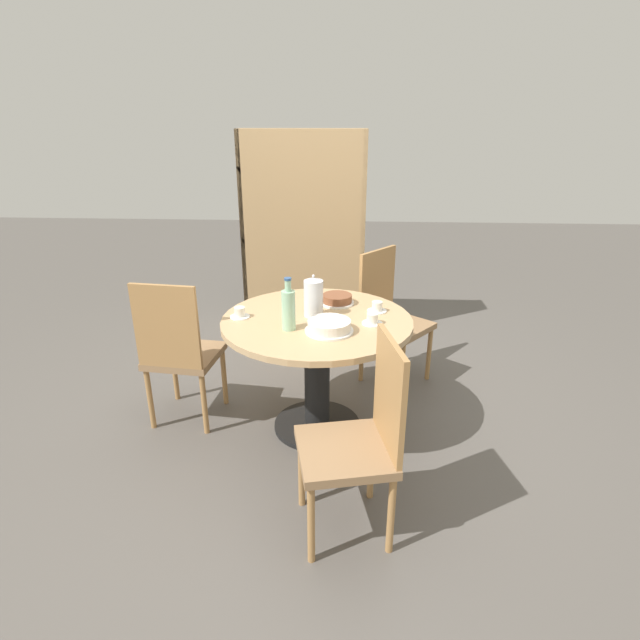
{
  "coord_description": "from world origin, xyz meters",
  "views": [
    {
      "loc": [
        0.18,
        -2.73,
        1.85
      ],
      "look_at": [
        0.0,
        0.32,
        0.61
      ],
      "focal_mm": 28.0,
      "sensor_mm": 36.0,
      "label": 1
    }
  ],
  "objects_px": {
    "chair_a": "(390,315)",
    "chair_b": "(179,350)",
    "water_bottle": "(288,309)",
    "cup_b": "(377,308)",
    "coffee_pot": "(314,297)",
    "cup_c": "(240,313)",
    "chair_c": "(360,437)",
    "bookshelf": "(304,239)",
    "cup_a": "(372,320)",
    "cake_second": "(337,299)",
    "cake_main": "(329,326)"
  },
  "relations": [
    {
      "from": "cake_second",
      "to": "cup_a",
      "type": "bearing_deg",
      "value": -57.38
    },
    {
      "from": "water_bottle",
      "to": "cup_a",
      "type": "bearing_deg",
      "value": 12.4
    },
    {
      "from": "water_bottle",
      "to": "cup_b",
      "type": "relative_size",
      "value": 2.54
    },
    {
      "from": "chair_c",
      "to": "cake_second",
      "type": "height_order",
      "value": "chair_c"
    },
    {
      "from": "water_bottle",
      "to": "cake_main",
      "type": "distance_m",
      "value": 0.25
    },
    {
      "from": "cup_c",
      "to": "chair_a",
      "type": "bearing_deg",
      "value": 37.03
    },
    {
      "from": "bookshelf",
      "to": "cup_a",
      "type": "bearing_deg",
      "value": 108.11
    },
    {
      "from": "chair_b",
      "to": "coffee_pot",
      "type": "bearing_deg",
      "value": -172.52
    },
    {
      "from": "chair_c",
      "to": "water_bottle",
      "type": "height_order",
      "value": "water_bottle"
    },
    {
      "from": "cup_a",
      "to": "cup_c",
      "type": "xyz_separation_m",
      "value": [
        -0.78,
        0.06,
        0.0
      ]
    },
    {
      "from": "chair_c",
      "to": "coffee_pot",
      "type": "xyz_separation_m",
      "value": [
        -0.27,
        0.87,
        0.36
      ]
    },
    {
      "from": "coffee_pot",
      "to": "cake_main",
      "type": "relative_size",
      "value": 0.95
    },
    {
      "from": "coffee_pot",
      "to": "cup_b",
      "type": "relative_size",
      "value": 2.18
    },
    {
      "from": "cake_second",
      "to": "coffee_pot",
      "type": "bearing_deg",
      "value": -121.77
    },
    {
      "from": "cake_second",
      "to": "chair_c",
      "type": "bearing_deg",
      "value": -82.95
    },
    {
      "from": "chair_b",
      "to": "coffee_pot",
      "type": "distance_m",
      "value": 0.91
    },
    {
      "from": "chair_a",
      "to": "coffee_pot",
      "type": "distance_m",
      "value": 0.92
    },
    {
      "from": "chair_a",
      "to": "bookshelf",
      "type": "height_order",
      "value": "bookshelf"
    },
    {
      "from": "chair_a",
      "to": "cake_main",
      "type": "distance_m",
      "value": 1.03
    },
    {
      "from": "coffee_pot",
      "to": "cake_second",
      "type": "bearing_deg",
      "value": 58.23
    },
    {
      "from": "cake_second",
      "to": "cup_b",
      "type": "relative_size",
      "value": 1.83
    },
    {
      "from": "cake_second",
      "to": "cake_main",
      "type": "bearing_deg",
      "value": -94.12
    },
    {
      "from": "chair_a",
      "to": "chair_c",
      "type": "relative_size",
      "value": 1.0
    },
    {
      "from": "chair_c",
      "to": "cup_b",
      "type": "distance_m",
      "value": 1.0
    },
    {
      "from": "chair_c",
      "to": "bookshelf",
      "type": "xyz_separation_m",
      "value": [
        -0.46,
        2.41,
        0.36
      ]
    },
    {
      "from": "chair_b",
      "to": "chair_c",
      "type": "distance_m",
      "value": 1.4
    },
    {
      "from": "water_bottle",
      "to": "cup_b",
      "type": "xyz_separation_m",
      "value": [
        0.51,
        0.3,
        -0.1
      ]
    },
    {
      "from": "water_bottle",
      "to": "cake_main",
      "type": "xyz_separation_m",
      "value": [
        0.23,
        -0.02,
        -0.09
      ]
    },
    {
      "from": "chair_b",
      "to": "chair_c",
      "type": "xyz_separation_m",
      "value": [
        1.11,
        -0.85,
        0.0
      ]
    },
    {
      "from": "water_bottle",
      "to": "cake_main",
      "type": "height_order",
      "value": "water_bottle"
    },
    {
      "from": "chair_a",
      "to": "chair_b",
      "type": "height_order",
      "value": "same"
    },
    {
      "from": "cake_main",
      "to": "cup_b",
      "type": "bearing_deg",
      "value": 49.49
    },
    {
      "from": "coffee_pot",
      "to": "water_bottle",
      "type": "distance_m",
      "value": 0.25
    },
    {
      "from": "bookshelf",
      "to": "coffee_pot",
      "type": "bearing_deg",
      "value": 97.2
    },
    {
      "from": "cup_b",
      "to": "cake_main",
      "type": "bearing_deg",
      "value": -130.51
    },
    {
      "from": "water_bottle",
      "to": "cup_c",
      "type": "xyz_separation_m",
      "value": [
        -0.31,
        0.16,
        -0.1
      ]
    },
    {
      "from": "water_bottle",
      "to": "cup_a",
      "type": "height_order",
      "value": "water_bottle"
    },
    {
      "from": "bookshelf",
      "to": "water_bottle",
      "type": "xyz_separation_m",
      "value": [
        0.07,
        -1.75,
        0.01
      ]
    },
    {
      "from": "chair_c",
      "to": "cake_main",
      "type": "bearing_deg",
      "value": -177.25
    },
    {
      "from": "chair_a",
      "to": "chair_b",
      "type": "xyz_separation_m",
      "value": [
        -1.35,
        -0.68,
        0.0
      ]
    },
    {
      "from": "bookshelf",
      "to": "coffee_pot",
      "type": "height_order",
      "value": "bookshelf"
    },
    {
      "from": "cup_c",
      "to": "chair_c",
      "type": "bearing_deg",
      "value": -49.21
    },
    {
      "from": "bookshelf",
      "to": "coffee_pot",
      "type": "distance_m",
      "value": 1.55
    },
    {
      "from": "coffee_pot",
      "to": "cup_b",
      "type": "distance_m",
      "value": 0.4
    },
    {
      "from": "coffee_pot",
      "to": "water_bottle",
      "type": "xyz_separation_m",
      "value": [
        -0.12,
        -0.21,
        0.0
      ]
    },
    {
      "from": "water_bottle",
      "to": "cake_second",
      "type": "xyz_separation_m",
      "value": [
        0.26,
        0.43,
        -0.09
      ]
    },
    {
      "from": "cake_second",
      "to": "cup_b",
      "type": "xyz_separation_m",
      "value": [
        0.25,
        -0.13,
        -0.0
      ]
    },
    {
      "from": "water_bottle",
      "to": "cup_a",
      "type": "xyz_separation_m",
      "value": [
        0.47,
        0.1,
        -0.1
      ]
    },
    {
      "from": "chair_b",
      "to": "cake_second",
      "type": "relative_size",
      "value": 4.53
    },
    {
      "from": "chair_b",
      "to": "cup_c",
      "type": "relative_size",
      "value": 8.28
    }
  ]
}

